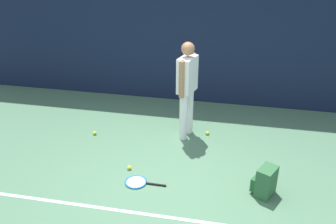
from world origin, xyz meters
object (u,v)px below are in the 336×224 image
Objects in this scene: tennis_player at (187,85)px; tennis_ball_near_player at (95,133)px; tennis_racket at (138,182)px; tennis_ball_by_fence at (207,133)px; backpack at (265,182)px; tennis_ball_mid_court at (129,168)px.

tennis_player reaches higher than tennis_ball_near_player.
tennis_player is 1.84m from tennis_racket.
tennis_ball_near_player is 1.00× the size of tennis_ball_by_fence.
tennis_ball_by_fence is (1.98, 0.39, 0.00)m from tennis_ball_near_player.
tennis_ball_near_player and tennis_ball_by_fence have the same top height.
backpack is 6.67× the size of tennis_ball_near_player.
tennis_ball_by_fence is (-0.93, 1.48, -0.18)m from backpack.
backpack is 1.76m from tennis_ball_by_fence.
tennis_ball_near_player is at bearing -168.80° from tennis_ball_by_fence.
tennis_player is 2.77× the size of tennis_racket.
tennis_racket is 0.36m from tennis_ball_mid_court.
backpack is 6.67× the size of tennis_ball_by_fence.
tennis_ball_by_fence reaches higher than tennis_racket.
tennis_ball_near_player is (-1.12, 1.19, 0.02)m from tennis_racket.
backpack reaches higher than tennis_ball_by_fence.
tennis_racket is 1.80m from tennis_ball_by_fence.
tennis_ball_mid_court is at bearing -129.68° from tennis_ball_by_fence.
tennis_ball_by_fence is at bearing -117.73° from tennis_racket.
tennis_racket is at bearing 178.15° from tennis_player.
tennis_ball_by_fence and tennis_ball_mid_court have the same top height.
tennis_ball_by_fence is (0.38, 0.09, -0.93)m from tennis_player.
tennis_ball_mid_court is at bearing -68.75° from backpack.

